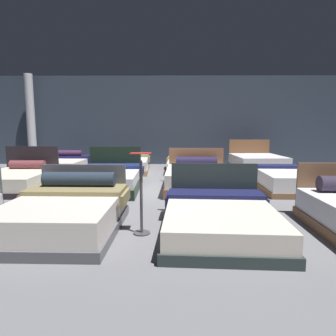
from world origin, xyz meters
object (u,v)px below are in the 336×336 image
object	(u,v)px
support_pillar	(31,121)
price_sign	(141,203)
bed_11	(257,163)
bed_5	(109,180)
bed_6	(198,179)
bed_10	(189,165)
bed_1	(66,212)
bed_2	(219,218)
bed_9	(127,164)
bed_8	(61,165)
bed_4	(17,180)
bed_7	(290,180)

from	to	relation	value
support_pillar	price_sign	bearing A→B (deg)	-56.03
bed_11	support_pillar	world-z (taller)	support_pillar
bed_5	bed_6	size ratio (longest dim) A/B	1.03
bed_6	bed_11	world-z (taller)	bed_11
bed_10	price_sign	distance (m)	6.06
bed_1	bed_2	size ratio (longest dim) A/B	0.93
bed_2	bed_11	size ratio (longest dim) A/B	1.08
bed_11	bed_9	bearing A→B (deg)	177.17
bed_1	bed_8	size ratio (longest dim) A/B	1.02
bed_4	support_pillar	xyz separation A→B (m)	(-1.67, 4.46, 1.52)
bed_1	bed_10	bearing A→B (deg)	70.55
bed_1	bed_7	xyz separation A→B (m)	(4.41, 2.81, -0.03)
bed_8	price_sign	distance (m)	6.83
bed_11	price_sign	distance (m)	6.78
bed_1	bed_8	distance (m)	6.22
bed_1	support_pillar	distance (m)	8.37
bed_1	bed_10	xyz separation A→B (m)	(2.18, 5.82, -0.07)
bed_5	bed_9	xyz separation A→B (m)	(0.01, 2.93, -0.01)
price_sign	bed_4	bearing A→B (deg)	138.37
bed_11	price_sign	size ratio (longest dim) A/B	1.75
bed_4	bed_9	distance (m)	3.71
bed_9	bed_10	distance (m)	2.13
bed_1	bed_7	bearing A→B (deg)	33.56
bed_5	bed_1	bearing A→B (deg)	-91.76
bed_4	bed_6	bearing A→B (deg)	-0.65
bed_10	price_sign	world-z (taller)	price_sign
bed_2	bed_5	bearing A→B (deg)	130.17
bed_10	bed_8	bearing A→B (deg)	-178.17
bed_4	bed_11	bearing A→B (deg)	22.87
bed_7	price_sign	bearing A→B (deg)	-135.98
price_sign	bed_7	bearing A→B (deg)	41.88
bed_10	support_pillar	xyz separation A→B (m)	(-6.05, 1.44, 1.55)
bed_11	bed_10	bearing A→B (deg)	175.36
bed_1	bed_11	size ratio (longest dim) A/B	1.01
bed_4	bed_9	xyz separation A→B (m)	(2.25, 2.95, 0.00)
bed_2	support_pillar	size ratio (longest dim) A/B	0.62
bed_10	bed_9	bearing A→B (deg)	-176.51
bed_1	bed_9	xyz separation A→B (m)	(0.06, 5.76, -0.03)
bed_10	support_pillar	bearing A→B (deg)	168.28
bed_10	bed_11	world-z (taller)	bed_11
bed_6	support_pillar	world-z (taller)	support_pillar
bed_9	bed_11	distance (m)	4.42
bed_2	bed_11	xyz separation A→B (m)	(2.24, 5.83, 0.07)
bed_8	bed_11	xyz separation A→B (m)	(6.70, -0.07, 0.07)
bed_2	bed_9	xyz separation A→B (m)	(-2.18, 5.84, 0.03)
bed_4	bed_10	bearing A→B (deg)	33.68
bed_8	bed_10	xyz separation A→B (m)	(4.40, 0.01, -0.01)
support_pillar	bed_11	bearing A→B (deg)	-10.34
bed_2	bed_1	bearing A→B (deg)	-178.95
bed_5	bed_8	distance (m)	3.75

